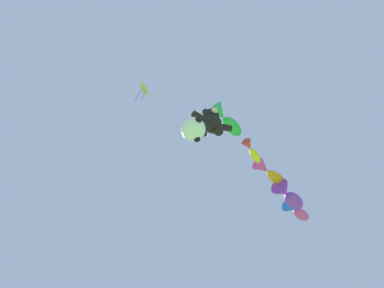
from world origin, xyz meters
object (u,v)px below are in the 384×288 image
object	(u,v)px
fish_kite_goldfin	(252,150)
diamond_kite	(144,90)
fish_kite_magenta	(296,211)
teddy_bear_kite	(212,121)
fish_kite_emerald	(226,120)
fish_kite_tangerine	(270,173)
soccer_ball_kite	(194,130)
fish_kite_violet	(288,195)

from	to	relation	value
fish_kite_goldfin	diamond_kite	distance (m)	6.84
fish_kite_magenta	teddy_bear_kite	bearing A→B (deg)	-152.40
fish_kite_emerald	fish_kite_tangerine	size ratio (longest dim) A/B	0.90
fish_kite_tangerine	fish_kite_magenta	size ratio (longest dim) A/B	1.16
soccer_ball_kite	diamond_kite	bearing A→B (deg)	155.07
soccer_ball_kite	fish_kite_tangerine	world-z (taller)	fish_kite_tangerine
soccer_ball_kite	diamond_kite	world-z (taller)	diamond_kite
soccer_ball_kite	diamond_kite	xyz separation A→B (m)	(-2.54, 1.18, 5.27)
teddy_bear_kite	soccer_ball_kite	distance (m)	1.71
fish_kite_goldfin	fish_kite_violet	distance (m)	3.73
teddy_bear_kite	soccer_ball_kite	bearing A→B (deg)	177.23
fish_kite_violet	fish_kite_emerald	bearing A→B (deg)	-154.51
soccer_ball_kite	fish_kite_violet	bearing A→B (deg)	21.26
fish_kite_goldfin	fish_kite_violet	world-z (taller)	fish_kite_violet
teddy_bear_kite	fish_kite_emerald	distance (m)	2.21
teddy_bear_kite	fish_kite_goldfin	world-z (taller)	fish_kite_goldfin
teddy_bear_kite	diamond_kite	size ratio (longest dim) A/B	0.77
fish_kite_goldfin	fish_kite_tangerine	size ratio (longest dim) A/B	0.63
soccer_ball_kite	fish_kite_emerald	distance (m)	3.90
fish_kite_emerald	fish_kite_goldfin	bearing A→B (deg)	23.35
soccer_ball_kite	fish_kite_magenta	bearing A→B (deg)	25.15
soccer_ball_kite	fish_kite_goldfin	distance (m)	4.90
fish_kite_tangerine	diamond_kite	world-z (taller)	diamond_kite
fish_kite_magenta	fish_kite_goldfin	bearing A→B (deg)	-149.17
soccer_ball_kite	fish_kite_magenta	distance (m)	10.87
fish_kite_tangerine	fish_kite_magenta	distance (m)	4.29
fish_kite_violet	fish_kite_magenta	world-z (taller)	fish_kite_magenta
teddy_bear_kite	fish_kite_magenta	distance (m)	9.72
soccer_ball_kite	fish_kite_emerald	size ratio (longest dim) A/B	0.47
fish_kite_emerald	fish_kite_goldfin	size ratio (longest dim) A/B	1.43
soccer_ball_kite	fish_kite_emerald	xyz separation A→B (m)	(1.96, 0.30, 3.36)
fish_kite_goldfin	diamond_kite	xyz separation A→B (m)	(-6.39, 0.06, 2.45)
fish_kite_emerald	teddy_bear_kite	bearing A→B (deg)	-162.48
teddy_bear_kite	fish_kite_magenta	size ratio (longest dim) A/B	0.93
fish_kite_goldfin	diamond_kite	bearing A→B (deg)	179.47
fish_kite_violet	diamond_kite	distance (m)	10.20
fish_kite_tangerine	diamond_kite	distance (m)	8.52
fish_kite_tangerine	fish_kite_goldfin	bearing A→B (deg)	-151.33
fish_kite_emerald	diamond_kite	distance (m)	4.96
fish_kite_goldfin	fish_kite_magenta	bearing A→B (deg)	30.83
fish_kite_violet	teddy_bear_kite	bearing A→B (deg)	-155.83
teddy_bear_kite	fish_kite_violet	world-z (taller)	fish_kite_violet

